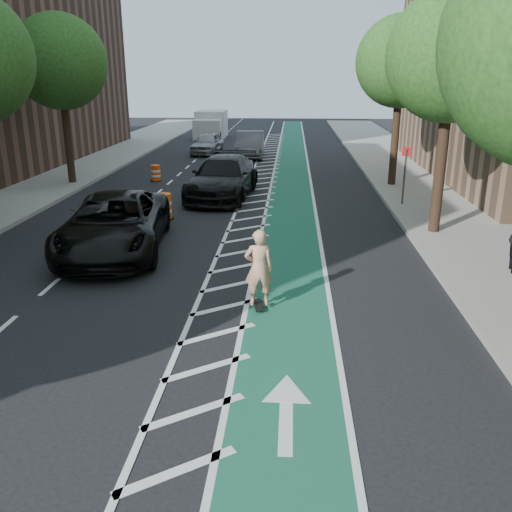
# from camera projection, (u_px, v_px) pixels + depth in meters

# --- Properties ---
(ground) EXTENTS (120.00, 120.00, 0.00)m
(ground) POSITION_uv_depth(u_px,v_px,m) (148.00, 332.00, 11.58)
(ground) COLOR black
(ground) RESTS_ON ground
(bike_lane) EXTENTS (2.00, 90.00, 0.01)m
(bike_lane) POSITION_uv_depth(u_px,v_px,m) (290.00, 218.00, 20.85)
(bike_lane) COLOR #185441
(bike_lane) RESTS_ON ground
(buffer_strip) EXTENTS (1.40, 90.00, 0.01)m
(buffer_strip) POSITION_uv_depth(u_px,v_px,m) (252.00, 217.00, 20.94)
(buffer_strip) COLOR silver
(buffer_strip) RESTS_ON ground
(sidewalk_right) EXTENTS (5.00, 90.00, 0.15)m
(sidewalk_right) POSITION_uv_depth(u_px,v_px,m) (463.00, 219.00, 20.42)
(sidewalk_right) COLOR gray
(sidewalk_right) RESTS_ON ground
(curb_right) EXTENTS (0.12, 90.00, 0.16)m
(curb_right) POSITION_uv_depth(u_px,v_px,m) (397.00, 217.00, 20.57)
(curb_right) COLOR gray
(curb_right) RESTS_ON ground
(curb_left) EXTENTS (0.12, 90.00, 0.16)m
(curb_left) POSITION_uv_depth(u_px,v_px,m) (37.00, 212.00, 21.45)
(curb_left) COLOR gray
(curb_left) RESTS_ON ground
(tree_r_c) EXTENTS (4.20, 4.20, 7.90)m
(tree_r_c) POSITION_uv_depth(u_px,v_px,m) (452.00, 56.00, 16.81)
(tree_r_c) COLOR #382619
(tree_r_c) RESTS_ON ground
(tree_r_d) EXTENTS (4.20, 4.20, 7.90)m
(tree_r_d) POSITION_uv_depth(u_px,v_px,m) (403.00, 62.00, 24.38)
(tree_r_d) COLOR #382619
(tree_r_d) RESTS_ON ground
(tree_l_d) EXTENTS (4.20, 4.20, 7.90)m
(tree_l_d) POSITION_uv_depth(u_px,v_px,m) (61.00, 62.00, 25.37)
(tree_l_d) COLOR #382619
(tree_l_d) RESTS_ON ground
(sign_post) EXTENTS (0.35, 0.08, 2.47)m
(sign_post) POSITION_uv_depth(u_px,v_px,m) (405.00, 175.00, 22.02)
(sign_post) COLOR #4C4C4C
(sign_post) RESTS_ON ground
(skateboard) EXTENTS (0.28, 0.71, 0.09)m
(skateboard) POSITION_uv_depth(u_px,v_px,m) (259.00, 305.00, 12.75)
(skateboard) COLOR black
(skateboard) RESTS_ON ground
(skateboarder) EXTENTS (0.72, 0.52, 1.84)m
(skateboarder) POSITION_uv_depth(u_px,v_px,m) (259.00, 268.00, 12.45)
(skateboarder) COLOR tan
(skateboarder) RESTS_ON skateboard
(suv_near) EXTENTS (3.69, 6.62, 1.75)m
(suv_near) POSITION_uv_depth(u_px,v_px,m) (115.00, 224.00, 16.65)
(suv_near) COLOR black
(suv_near) RESTS_ON ground
(suv_far) EXTENTS (3.04, 6.32, 1.78)m
(suv_far) POSITION_uv_depth(u_px,v_px,m) (223.00, 177.00, 24.08)
(suv_far) COLOR black
(suv_far) RESTS_ON ground
(car_silver) EXTENTS (2.08, 4.37, 1.44)m
(car_silver) POSITION_uv_depth(u_px,v_px,m) (207.00, 143.00, 37.50)
(car_silver) COLOR #95969A
(car_silver) RESTS_ON ground
(car_grey) EXTENTS (1.91, 5.10, 1.66)m
(car_grey) POSITION_uv_depth(u_px,v_px,m) (250.00, 144.00, 35.92)
(car_grey) COLOR #57575C
(car_grey) RESTS_ON ground
(box_truck) EXTENTS (2.53, 5.44, 2.25)m
(box_truck) POSITION_uv_depth(u_px,v_px,m) (211.00, 126.00, 46.79)
(box_truck) COLOR silver
(box_truck) RESTS_ON ground
(barrel_a) EXTENTS (0.66, 0.66, 0.90)m
(barrel_a) POSITION_uv_depth(u_px,v_px,m) (95.00, 220.00, 18.81)
(barrel_a) COLOR #E05C0B
(barrel_a) RESTS_ON ground
(barrel_b) EXTENTS (0.72, 0.72, 0.98)m
(barrel_b) POSITION_uv_depth(u_px,v_px,m) (164.00, 207.00, 20.53)
(barrel_b) COLOR #FF630D
(barrel_b) RESTS_ON ground
(barrel_c) EXTENTS (0.60, 0.60, 0.82)m
(barrel_c) POSITION_uv_depth(u_px,v_px,m) (156.00, 173.00, 27.94)
(barrel_c) COLOR #FF490D
(barrel_c) RESTS_ON ground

